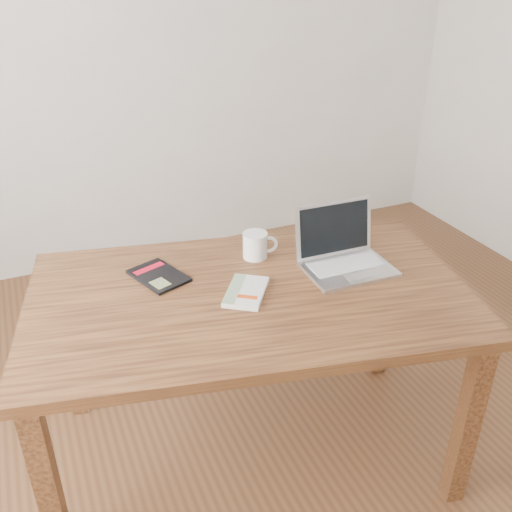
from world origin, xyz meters
name	(u,v)px	position (x,y,z in m)	size (l,w,h in m)	color
room	(305,128)	(-0.07, 0.00, 1.36)	(4.04, 4.04, 2.70)	brown
desk	(250,313)	(-0.17, 0.17, 0.66)	(1.65, 1.16, 0.75)	#543119
white_guidebook	(246,292)	(-0.18, 0.16, 0.76)	(0.22, 0.24, 0.02)	silver
black_guidebook	(158,276)	(-0.43, 0.39, 0.76)	(0.21, 0.25, 0.01)	black
laptop	(343,254)	(0.22, 0.20, 0.80)	(0.32, 0.27, 0.22)	silver
coffee_mug	(256,245)	(-0.05, 0.39, 0.80)	(0.13, 0.09, 0.10)	white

